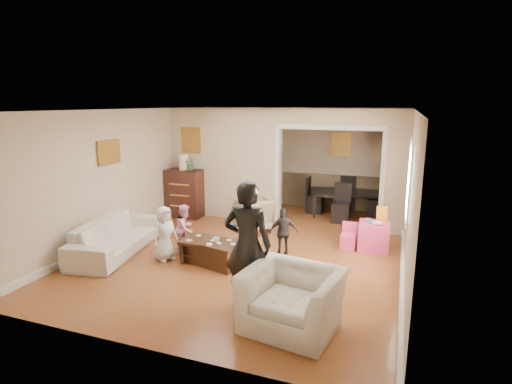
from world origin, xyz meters
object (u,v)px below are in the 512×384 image
at_px(sofa, 116,236).
at_px(coffee_table, 213,252).
at_px(coffee_cup, 217,240).
at_px(cyan_cup, 369,221).
at_px(adult_person, 247,245).
at_px(child_kneel_b, 185,229).
at_px(child_toddler, 284,232).
at_px(armchair_back, 254,214).
at_px(armchair_front, 292,299).
at_px(child_kneel_a, 165,233).
at_px(dining_table, 345,203).
at_px(play_table, 374,236).
at_px(dresser, 185,193).
at_px(table_lamp, 183,162).

distance_m(sofa, coffee_table, 1.91).
height_order(coffee_cup, cyan_cup, cyan_cup).
relative_size(sofa, adult_person, 1.23).
height_order(child_kneel_b, child_toddler, child_kneel_b).
xyz_separation_m(armchair_back, cyan_cup, (2.46, -0.52, 0.23)).
bearing_deg(adult_person, armchair_front, 152.02).
relative_size(armchair_front, adult_person, 0.64).
relative_size(adult_person, child_kneel_a, 1.81).
bearing_deg(dining_table, adult_person, -111.05).
height_order(sofa, coffee_table, sofa).
bearing_deg(play_table, armchair_back, 169.70).
bearing_deg(play_table, child_kneel_a, -152.64).
bearing_deg(dresser, sofa, -89.46).
bearing_deg(dresser, cyan_cup, -11.25).
xyz_separation_m(table_lamp, play_table, (4.49, -0.82, -1.07)).
height_order(armchair_front, cyan_cup, armchair_front).
distance_m(cyan_cup, child_kneel_b, 3.41).
distance_m(sofa, play_table, 4.80).
height_order(dresser, dining_table, dresser).
height_order(table_lamp, play_table, table_lamp).
relative_size(dresser, adult_person, 0.66).
xyz_separation_m(child_kneel_a, child_toddler, (1.90, 0.90, -0.04)).
height_order(armchair_front, child_kneel_b, child_kneel_b).
distance_m(armchair_back, table_lamp, 2.20).
bearing_deg(dining_table, play_table, -84.11).
height_order(dining_table, child_kneel_b, child_kneel_b).
bearing_deg(coffee_cup, child_kneel_a, -173.99).
distance_m(adult_person, child_toddler, 2.02).
distance_m(armchair_back, coffee_cup, 2.14).
relative_size(coffee_cup, adult_person, 0.05).
relative_size(dining_table, child_kneel_a, 1.73).
bearing_deg(coffee_table, dresser, 128.25).
bearing_deg(play_table, coffee_table, -147.77).
bearing_deg(armchair_front, table_lamp, 142.10).
distance_m(armchair_back, armchair_front, 4.04).
relative_size(coffee_table, child_kneel_a, 1.11).
bearing_deg(play_table, cyan_cup, -153.43).
bearing_deg(play_table, coffee_cup, -145.93).
distance_m(sofa, adult_person, 3.25).
bearing_deg(armchair_front, cyan_cup, 86.99).
relative_size(dining_table, child_toddler, 1.89).
bearing_deg(adult_person, coffee_cup, -53.66).
bearing_deg(dining_table, armchair_back, -147.53).
height_order(armchair_back, child_kneel_a, child_kneel_a).
bearing_deg(table_lamp, child_kneel_b, -60.25).
relative_size(armchair_front, table_lamp, 3.15).
height_order(table_lamp, adult_person, adult_person).
bearing_deg(armchair_back, child_kneel_b, 26.43).
bearing_deg(coffee_cup, cyan_cup, 34.36).
height_order(coffee_table, child_kneel_a, child_kneel_a).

